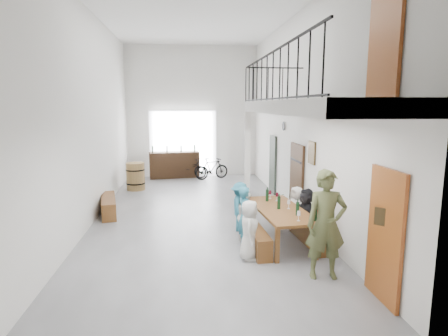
{
  "coord_description": "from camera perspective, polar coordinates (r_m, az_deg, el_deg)",
  "views": [
    {
      "loc": [
        -0.34,
        -10.1,
        3.03
      ],
      "look_at": [
        0.68,
        -0.5,
        1.41
      ],
      "focal_mm": 30.0,
      "sensor_mm": 36.0,
      "label": 1
    }
  ],
  "objects": [
    {
      "name": "potted_plant",
      "position": [
        11.45,
        8.27,
        -4.81
      ],
      "size": [
        0.4,
        0.35,
        0.43
      ],
      "primitive_type": "imported",
      "rotation": [
        0.0,
        0.0,
        -0.04
      ],
      "color": "#19541C",
      "rests_on": "ground"
    },
    {
      "name": "bench_wall",
      "position": [
        8.67,
        12.58,
        -9.75
      ],
      "size": [
        0.37,
        1.77,
        0.41
      ],
      "primitive_type": "cube",
      "rotation": [
        0.0,
        0.0,
        0.08
      ],
      "color": "brown",
      "rests_on": "ground"
    },
    {
      "name": "bicycle_near",
      "position": [
        15.88,
        -5.37,
        0.01
      ],
      "size": [
        1.67,
        1.17,
        0.83
      ],
      "primitive_type": "imported",
      "rotation": [
        0.0,
        0.0,
        1.13
      ],
      "color": "black",
      "rests_on": "ground"
    },
    {
      "name": "guest_left_a",
      "position": [
        7.51,
        3.88,
        -9.4
      ],
      "size": [
        0.52,
        0.66,
        1.2
      ],
      "primitive_type": "imported",
      "rotation": [
        0.0,
        0.0,
        1.32
      ],
      "color": "silver",
      "rests_on": "ground"
    },
    {
      "name": "right_wall_decor",
      "position": [
        8.87,
        14.06,
        0.88
      ],
      "size": [
        0.07,
        8.28,
        5.07
      ],
      "color": "#934819",
      "rests_on": "ground"
    },
    {
      "name": "guest_right_b",
      "position": [
        8.75,
        12.37,
        -6.86
      ],
      "size": [
        0.52,
        1.15,
        1.19
      ],
      "primitive_type": "imported",
      "rotation": [
        0.0,
        0.0,
        -1.42
      ],
      "color": "black",
      "rests_on": "ground"
    },
    {
      "name": "guest_right_a",
      "position": [
        8.03,
        14.05,
        -8.46
      ],
      "size": [
        0.54,
        0.75,
        1.18
      ],
      "primitive_type": "imported",
      "rotation": [
        0.0,
        0.0,
        -1.99
      ],
      "color": "#C43D21",
      "rests_on": "ground"
    },
    {
      "name": "tableware",
      "position": [
        8.42,
        8.75,
        -5.02
      ],
      "size": [
        0.44,
        1.88,
        0.35
      ],
      "color": "black",
      "rests_on": "tasting_table"
    },
    {
      "name": "counter_bottles",
      "position": [
        15.86,
        -7.63,
        2.94
      ],
      "size": [
        1.81,
        0.3,
        0.28
      ],
      "color": "black",
      "rests_on": "serving_counter"
    },
    {
      "name": "guest_left_d",
      "position": [
        9.14,
        2.43,
        -5.89
      ],
      "size": [
        0.56,
        0.83,
        1.2
      ],
      "primitive_type": "imported",
      "rotation": [
        0.0,
        0.0,
        1.42
      ],
      "color": "teal",
      "rests_on": "ground"
    },
    {
      "name": "serving_counter",
      "position": [
        15.95,
        -7.58,
        0.49
      ],
      "size": [
        2.12,
        0.83,
        1.09
      ],
      "primitive_type": "cube",
      "rotation": [
        0.0,
        0.0,
        0.13
      ],
      "color": "#3C2714",
      "rests_on": "ground"
    },
    {
      "name": "bicycle_far",
      "position": [
        15.47,
        -1.86,
        -0.09
      ],
      "size": [
        1.53,
        0.94,
        0.89
      ],
      "primitive_type": "imported",
      "rotation": [
        0.0,
        0.0,
        1.96
      ],
      "color": "black",
      "rests_on": "ground"
    },
    {
      "name": "gateway_portal",
      "position": [
        16.12,
        -6.25,
        3.67
      ],
      "size": [
        2.8,
        0.08,
        2.8
      ],
      "primitive_type": "cube",
      "color": "white",
      "rests_on": "ground"
    },
    {
      "name": "guest_left_c",
      "position": [
        8.57,
        3.43,
        -7.29
      ],
      "size": [
        0.55,
        0.63,
        1.11
      ],
      "primitive_type": "imported",
      "rotation": [
        0.0,
        0.0,
        1.3
      ],
      "color": "silver",
      "rests_on": "ground"
    },
    {
      "name": "guest_right_c",
      "position": [
        9.26,
        10.94,
        -6.16
      ],
      "size": [
        0.52,
        0.63,
        1.11
      ],
      "primitive_type": "imported",
      "rotation": [
        0.0,
        0.0,
        -1.2
      ],
      "color": "silver",
      "rests_on": "ground"
    },
    {
      "name": "oak_barrel",
      "position": [
        13.89,
        -13.32,
        -1.25
      ],
      "size": [
        0.67,
        0.67,
        0.99
      ],
      "color": "olive",
      "rests_on": "ground"
    },
    {
      "name": "side_bench",
      "position": [
        11.08,
        -17.17,
        -5.5
      ],
      "size": [
        0.7,
        1.74,
        0.48
      ],
      "primitive_type": "cube",
      "rotation": [
        0.0,
        0.0,
        0.2
      ],
      "color": "brown",
      "rests_on": "ground"
    },
    {
      "name": "balcony",
      "position": [
        7.35,
        12.48,
        8.77
      ],
      "size": [
        1.52,
        5.62,
        4.0
      ],
      "color": "silver",
      "rests_on": "ground"
    },
    {
      "name": "host_standing",
      "position": [
        6.85,
        15.3,
        -8.31
      ],
      "size": [
        0.75,
        0.52,
        1.95
      ],
      "primitive_type": "imported",
      "rotation": [
        0.0,
        0.0,
        -0.08
      ],
      "color": "#4F5731",
      "rests_on": "ground"
    },
    {
      "name": "bench_inner",
      "position": [
        8.32,
        4.6,
        -10.22
      ],
      "size": [
        0.4,
        1.97,
        0.45
      ],
      "primitive_type": "cube",
      "rotation": [
        0.0,
        0.0,
        0.04
      ],
      "color": "brown",
      "rests_on": "ground"
    },
    {
      "name": "tasting_table",
      "position": [
        8.38,
        8.57,
        -6.68
      ],
      "size": [
        1.15,
        2.43,
        0.79
      ],
      "rotation": [
        0.0,
        0.0,
        0.08
      ],
      "color": "brown",
      "rests_on": "ground"
    },
    {
      "name": "guest_left_b",
      "position": [
        8.15,
        3.21,
        -7.39
      ],
      "size": [
        0.35,
        0.51,
        1.32
      ],
      "primitive_type": "imported",
      "rotation": [
        0.0,
        0.0,
        1.65
      ],
      "color": "teal",
      "rests_on": "ground"
    },
    {
      "name": "room_walls",
      "position": [
        10.12,
        -4.22,
        12.47
      ],
      "size": [
        12.0,
        12.0,
        12.0
      ],
      "color": "white",
      "rests_on": "ground"
    },
    {
      "name": "floor",
      "position": [
        10.55,
        -3.99,
        -7.19
      ],
      "size": [
        12.0,
        12.0,
        0.0
      ],
      "primitive_type": "plane",
      "color": "slate",
      "rests_on": "ground"
    }
  ]
}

